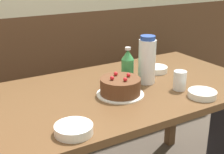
{
  "coord_description": "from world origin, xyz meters",
  "views": [
    {
      "loc": [
        -0.79,
        -1.27,
        1.34
      ],
      "look_at": [
        -0.02,
        0.05,
        0.78
      ],
      "focal_mm": 50.0,
      "sensor_mm": 36.0,
      "label": 1
    }
  ],
  "objects_px": {
    "birthday_cake": "(120,87)",
    "bowl_side_dish": "(202,94)",
    "water_pitcher": "(146,60)",
    "bowl_rice_small": "(74,129)",
    "glass_water_tall": "(180,80)",
    "bench_seat": "(64,115)",
    "soju_bottle": "(128,66)",
    "bowl_soup_white": "(156,69)"
  },
  "relations": [
    {
      "from": "bowl_soup_white",
      "to": "glass_water_tall",
      "type": "xyz_separation_m",
      "value": [
        -0.07,
        -0.28,
        0.03
      ]
    },
    {
      "from": "soju_bottle",
      "to": "bowl_side_dish",
      "type": "distance_m",
      "value": 0.41
    },
    {
      "from": "water_pitcher",
      "to": "bowl_side_dish",
      "type": "xyz_separation_m",
      "value": [
        0.12,
        -0.3,
        -0.11
      ]
    },
    {
      "from": "birthday_cake",
      "to": "bench_seat",
      "type": "bearing_deg",
      "value": 87.42
    },
    {
      "from": "birthday_cake",
      "to": "glass_water_tall",
      "type": "relative_size",
      "value": 2.37
    },
    {
      "from": "soju_bottle",
      "to": "bowl_rice_small",
      "type": "bearing_deg",
      "value": -143.74
    },
    {
      "from": "water_pitcher",
      "to": "bowl_side_dish",
      "type": "distance_m",
      "value": 0.34
    },
    {
      "from": "bowl_soup_white",
      "to": "bowl_rice_small",
      "type": "relative_size",
      "value": 0.91
    },
    {
      "from": "soju_bottle",
      "to": "bowl_rice_small",
      "type": "relative_size",
      "value": 1.34
    },
    {
      "from": "birthday_cake",
      "to": "water_pitcher",
      "type": "xyz_separation_m",
      "value": [
        0.21,
        0.08,
        0.08
      ]
    },
    {
      "from": "water_pitcher",
      "to": "bowl_soup_white",
      "type": "height_order",
      "value": "water_pitcher"
    },
    {
      "from": "bench_seat",
      "to": "bowl_side_dish",
      "type": "relative_size",
      "value": 19.08
    },
    {
      "from": "glass_water_tall",
      "to": "bowl_soup_white",
      "type": "bearing_deg",
      "value": 75.93
    },
    {
      "from": "water_pitcher",
      "to": "bowl_soup_white",
      "type": "distance_m",
      "value": 0.22
    },
    {
      "from": "bowl_soup_white",
      "to": "glass_water_tall",
      "type": "distance_m",
      "value": 0.29
    },
    {
      "from": "bowl_soup_white",
      "to": "bowl_side_dish",
      "type": "distance_m",
      "value": 0.41
    },
    {
      "from": "soju_bottle",
      "to": "bowl_soup_white",
      "type": "bearing_deg",
      "value": 15.39
    },
    {
      "from": "water_pitcher",
      "to": "bowl_rice_small",
      "type": "bearing_deg",
      "value": -151.58
    },
    {
      "from": "birthday_cake",
      "to": "glass_water_tall",
      "type": "xyz_separation_m",
      "value": [
        0.3,
        -0.1,
        0.01
      ]
    },
    {
      "from": "bench_seat",
      "to": "bowl_rice_small",
      "type": "xyz_separation_m",
      "value": [
        -0.39,
        -1.13,
        0.54
      ]
    },
    {
      "from": "water_pitcher",
      "to": "bowl_soup_white",
      "type": "bearing_deg",
      "value": 34.7
    },
    {
      "from": "water_pitcher",
      "to": "glass_water_tall",
      "type": "xyz_separation_m",
      "value": [
        0.09,
        -0.17,
        -0.08
      ]
    },
    {
      "from": "birthday_cake",
      "to": "bowl_rice_small",
      "type": "distance_m",
      "value": 0.42
    },
    {
      "from": "bowl_rice_small",
      "to": "bowl_side_dish",
      "type": "bearing_deg",
      "value": 0.15
    },
    {
      "from": "birthday_cake",
      "to": "glass_water_tall",
      "type": "height_order",
      "value": "birthday_cake"
    },
    {
      "from": "bench_seat",
      "to": "glass_water_tall",
      "type": "distance_m",
      "value": 1.18
    },
    {
      "from": "bench_seat",
      "to": "birthday_cake",
      "type": "height_order",
      "value": "birthday_cake"
    },
    {
      "from": "bowl_side_dish",
      "to": "glass_water_tall",
      "type": "relative_size",
      "value": 1.39
    },
    {
      "from": "glass_water_tall",
      "to": "bench_seat",
      "type": "bearing_deg",
      "value": 104.34
    },
    {
      "from": "bench_seat",
      "to": "birthday_cake",
      "type": "xyz_separation_m",
      "value": [
        -0.04,
        -0.9,
        0.56
      ]
    },
    {
      "from": "birthday_cake",
      "to": "bowl_side_dish",
      "type": "xyz_separation_m",
      "value": [
        0.33,
        -0.23,
        -0.03
      ]
    },
    {
      "from": "soju_bottle",
      "to": "water_pitcher",
      "type": "bearing_deg",
      "value": -22.68
    },
    {
      "from": "soju_bottle",
      "to": "glass_water_tall",
      "type": "distance_m",
      "value": 0.28
    },
    {
      "from": "bench_seat",
      "to": "bowl_side_dish",
      "type": "xyz_separation_m",
      "value": [
        0.29,
        -1.13,
        0.54
      ]
    },
    {
      "from": "water_pitcher",
      "to": "soju_bottle",
      "type": "distance_m",
      "value": 0.11
    },
    {
      "from": "water_pitcher",
      "to": "soju_bottle",
      "type": "height_order",
      "value": "water_pitcher"
    },
    {
      "from": "bowl_soup_white",
      "to": "glass_water_tall",
      "type": "relative_size",
      "value": 1.36
    },
    {
      "from": "bench_seat",
      "to": "birthday_cake",
      "type": "bearing_deg",
      "value": -92.58
    },
    {
      "from": "birthday_cake",
      "to": "bowl_side_dish",
      "type": "relative_size",
      "value": 1.71
    },
    {
      "from": "water_pitcher",
      "to": "glass_water_tall",
      "type": "bearing_deg",
      "value": -63.73
    },
    {
      "from": "bowl_side_dish",
      "to": "glass_water_tall",
      "type": "bearing_deg",
      "value": 103.1
    },
    {
      "from": "bowl_soup_white",
      "to": "bowl_rice_small",
      "type": "distance_m",
      "value": 0.83
    }
  ]
}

